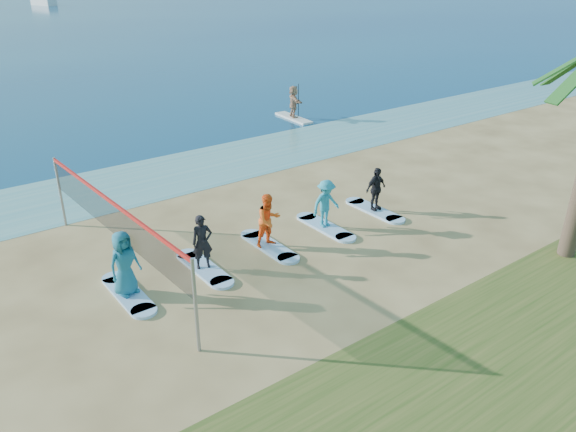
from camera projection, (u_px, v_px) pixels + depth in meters
ground at (358, 260)px, 17.42m from camera, size 600.00×600.00×0.00m
shallow_water at (196, 168)px, 25.06m from camera, size 600.00×600.00×0.00m
volleyball_net at (112, 217)px, 15.74m from camera, size 0.46×9.08×2.50m
paddleboard at (294, 118)px, 32.93m from camera, size 0.89×3.04×0.12m
paddleboarder at (294, 101)px, 32.52m from camera, size 1.05×1.78×1.83m
boat_offshore_b at (44, 5)px, 117.16m from camera, size 3.74×7.08×1.43m
surfboard_0 at (128, 294)px, 15.55m from camera, size 0.70×2.20×0.09m
student_0 at (124, 263)px, 15.14m from camera, size 1.03×0.80×1.86m
surfboard_1 at (204, 268)px, 16.85m from camera, size 0.70×2.20×0.09m
student_1 at (202, 242)px, 16.49m from camera, size 0.70×0.56×1.67m
surfboard_2 at (269, 246)px, 18.16m from camera, size 0.70×2.20×0.09m
student_2 at (269, 220)px, 17.77m from camera, size 0.86×0.67×1.76m
surfboard_3 at (325, 227)px, 19.46m from camera, size 0.70×2.20×0.09m
student_3 at (326, 204)px, 19.09m from camera, size 1.09×0.63×1.69m
surfboard_4 at (374, 210)px, 20.76m from camera, size 0.70×2.20×0.09m
student_4 at (376, 189)px, 20.41m from camera, size 0.96×0.42×1.62m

